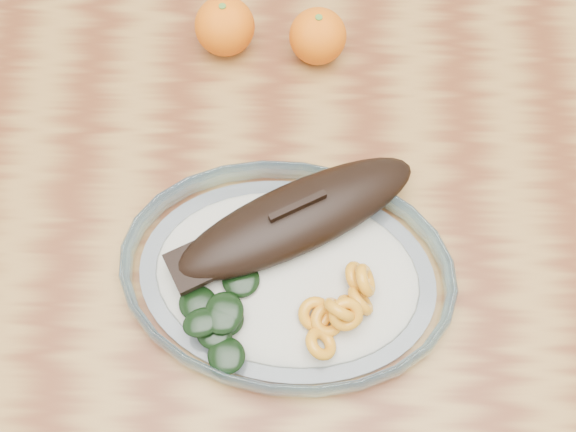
{
  "coord_description": "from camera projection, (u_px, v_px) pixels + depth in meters",
  "views": [
    {
      "loc": [
        0.02,
        -0.31,
        1.43
      ],
      "look_at": [
        0.02,
        0.0,
        0.77
      ],
      "focal_mm": 45.0,
      "sensor_mm": 36.0,
      "label": 1
    }
  ],
  "objects": [
    {
      "name": "plated_meal",
      "position": [
        288.0,
        270.0,
        0.71
      ],
      "size": [
        0.65,
        0.65,
        0.08
      ],
      "rotation": [
        0.0,
        0.0,
        -0.13
      ],
      "color": "white",
      "rests_on": "dining_table"
    },
    {
      "name": "ground",
      "position": [
        279.0,
        382.0,
        1.43
      ],
      "size": [
        3.0,
        3.0,
        0.0
      ],
      "primitive_type": "plane",
      "color": "slate",
      "rests_on": "ground"
    },
    {
      "name": "dining_table",
      "position": [
        272.0,
        262.0,
        0.84
      ],
      "size": [
        1.2,
        0.8,
        0.75
      ],
      "color": "brown",
      "rests_on": "ground"
    },
    {
      "name": "orange_left",
      "position": [
        225.0,
        26.0,
        0.81
      ],
      "size": [
        0.07,
        0.07,
        0.07
      ],
      "primitive_type": "sphere",
      "color": "#E36004",
      "rests_on": "dining_table"
    },
    {
      "name": "orange_right",
      "position": [
        318.0,
        36.0,
        0.81
      ],
      "size": [
        0.06,
        0.06,
        0.06
      ],
      "primitive_type": "sphere",
      "color": "#E36004",
      "rests_on": "dining_table"
    }
  ]
}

